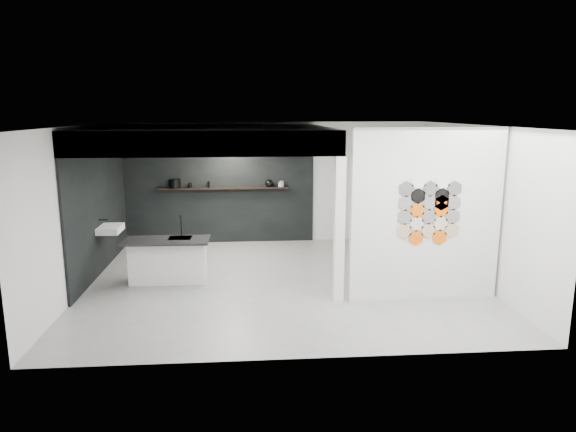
# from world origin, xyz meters

# --- Properties ---
(floor) EXTENTS (7.00, 6.00, 0.01)m
(floor) POSITION_xyz_m (0.00, 0.00, -0.01)
(floor) COLOR gray
(partition_panel) EXTENTS (2.45, 0.15, 2.80)m
(partition_panel) POSITION_xyz_m (2.23, -1.00, 1.40)
(partition_panel) COLOR silver
(partition_panel) RESTS_ON floor
(bay_clad_back) EXTENTS (4.40, 0.04, 2.35)m
(bay_clad_back) POSITION_xyz_m (-1.30, 2.97, 1.18)
(bay_clad_back) COLOR black
(bay_clad_back) RESTS_ON floor
(bay_clad_left) EXTENTS (0.04, 4.00, 2.35)m
(bay_clad_left) POSITION_xyz_m (-3.47, 1.00, 1.18)
(bay_clad_left) COLOR black
(bay_clad_left) RESTS_ON floor
(bulkhead) EXTENTS (4.40, 4.00, 0.40)m
(bulkhead) POSITION_xyz_m (-1.30, 1.00, 2.55)
(bulkhead) COLOR silver
(bulkhead) RESTS_ON corner_column
(corner_column) EXTENTS (0.16, 0.16, 2.35)m
(corner_column) POSITION_xyz_m (0.82, -1.00, 1.18)
(corner_column) COLOR silver
(corner_column) RESTS_ON floor
(fascia_beam) EXTENTS (4.40, 0.16, 0.40)m
(fascia_beam) POSITION_xyz_m (-1.30, -0.92, 2.55)
(fascia_beam) COLOR silver
(fascia_beam) RESTS_ON corner_column
(wall_basin) EXTENTS (0.40, 0.60, 0.12)m
(wall_basin) POSITION_xyz_m (-3.24, 0.80, 0.85)
(wall_basin) COLOR silver
(wall_basin) RESTS_ON bay_clad_left
(display_shelf) EXTENTS (3.00, 0.15, 0.04)m
(display_shelf) POSITION_xyz_m (-1.20, 2.87, 1.30)
(display_shelf) COLOR black
(display_shelf) RESTS_ON bay_clad_back
(kitchen_island) EXTENTS (1.53, 0.71, 1.22)m
(kitchen_island) POSITION_xyz_m (-2.08, 0.15, 0.41)
(kitchen_island) COLOR silver
(kitchen_island) RESTS_ON floor
(stockpot) EXTENTS (0.29, 0.29, 0.21)m
(stockpot) POSITION_xyz_m (-2.29, 2.87, 1.42)
(stockpot) COLOR black
(stockpot) RESTS_ON display_shelf
(kettle) EXTENTS (0.26, 0.26, 0.16)m
(kettle) POSITION_xyz_m (-0.13, 2.87, 1.40)
(kettle) COLOR black
(kettle) RESTS_ON display_shelf
(glass_bowl) EXTENTS (0.16, 0.16, 0.10)m
(glass_bowl) POSITION_xyz_m (0.14, 2.87, 1.37)
(glass_bowl) COLOR gray
(glass_bowl) RESTS_ON display_shelf
(glass_vase) EXTENTS (0.11, 0.11, 0.13)m
(glass_vase) POSITION_xyz_m (0.15, 2.87, 1.39)
(glass_vase) COLOR gray
(glass_vase) RESTS_ON display_shelf
(bottle_dark) EXTENTS (0.06, 0.06, 0.14)m
(bottle_dark) POSITION_xyz_m (-1.53, 2.87, 1.39)
(bottle_dark) COLOR black
(bottle_dark) RESTS_ON display_shelf
(utensil_cup) EXTENTS (0.11, 0.11, 0.11)m
(utensil_cup) POSITION_xyz_m (-1.95, 2.87, 1.37)
(utensil_cup) COLOR black
(utensil_cup) RESTS_ON display_shelf
(hex_tile_cluster) EXTENTS (1.04, 0.02, 1.16)m
(hex_tile_cluster) POSITION_xyz_m (2.26, -1.09, 1.50)
(hex_tile_cluster) COLOR tan
(hex_tile_cluster) RESTS_ON partition_panel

